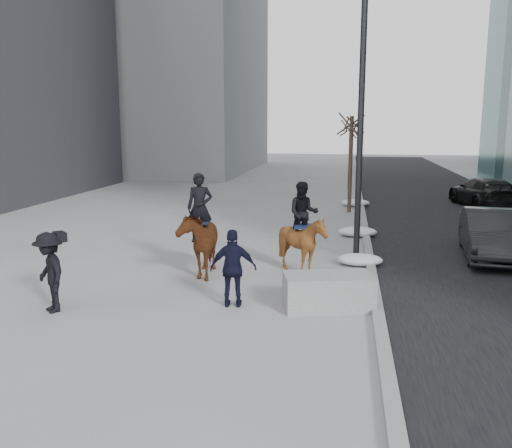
% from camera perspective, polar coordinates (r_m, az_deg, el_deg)
% --- Properties ---
extents(ground, '(120.00, 120.00, 0.00)m').
position_cam_1_polar(ground, '(13.06, -0.88, -7.44)').
color(ground, gray).
rests_on(ground, ground).
extents(road, '(8.00, 90.00, 0.01)m').
position_cam_1_polar(road, '(23.07, 21.26, -0.21)').
color(road, black).
rests_on(road, ground).
extents(curb, '(0.25, 90.00, 0.12)m').
position_cam_1_polar(curb, '(22.58, 11.29, 0.23)').
color(curb, gray).
rests_on(curb, ground).
extents(planter, '(2.10, 1.39, 0.77)m').
position_cam_1_polar(planter, '(12.13, 7.60, -7.07)').
color(planter, '#959598').
rests_on(planter, ground).
extents(car_near, '(1.99, 4.53, 1.45)m').
position_cam_1_polar(car_near, '(17.89, 23.52, -0.99)').
color(car_near, black).
rests_on(car_near, ground).
extents(car_far, '(2.84, 5.27, 1.45)m').
position_cam_1_polar(car_far, '(28.48, 22.89, 3.08)').
color(car_far, black).
rests_on(car_far, ground).
extents(tree_near, '(1.20, 1.20, 4.83)m').
position_cam_1_polar(tree_near, '(25.03, 9.93, 6.72)').
color(tree_near, '#33251E').
rests_on(tree_near, ground).
extents(tree_far, '(1.20, 1.20, 4.47)m').
position_cam_1_polar(tree_far, '(33.81, 9.87, 7.39)').
color(tree_far, '#372C20').
rests_on(tree_far, ground).
extents(mounted_left, '(1.29, 2.25, 2.74)m').
position_cam_1_polar(mounted_left, '(14.63, -6.01, -1.40)').
color(mounted_left, '#4E190F').
rests_on(mounted_left, ground).
extents(mounted_right, '(1.44, 1.59, 2.49)m').
position_cam_1_polar(mounted_right, '(14.69, 4.92, -1.40)').
color(mounted_right, '#512D10').
rests_on(mounted_right, ground).
extents(feeder, '(1.08, 0.93, 1.75)m').
position_cam_1_polar(feeder, '(12.03, -2.40, -4.68)').
color(feeder, black).
rests_on(feeder, ground).
extents(camera_crew, '(1.27, 1.26, 1.75)m').
position_cam_1_polar(camera_crew, '(12.51, -20.90, -4.74)').
color(camera_crew, black).
rests_on(camera_crew, ground).
extents(lamppost, '(0.25, 2.38, 9.09)m').
position_cam_1_polar(lamppost, '(16.35, 11.06, 13.74)').
color(lamppost, black).
rests_on(lamppost, ground).
extents(snow_piles, '(1.40, 12.19, 0.35)m').
position_cam_1_polar(snow_piles, '(21.29, 10.59, -0.06)').
color(snow_piles, white).
rests_on(snow_piles, ground).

